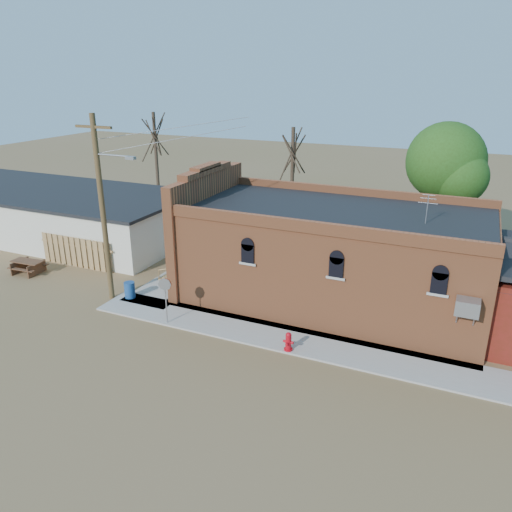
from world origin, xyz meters
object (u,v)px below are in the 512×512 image
at_px(utility_pole, 103,206).
at_px(stop_sign, 165,289).
at_px(trash_barrel, 130,290).
at_px(picnic_table, 28,265).
at_px(brick_bar, 328,255).
at_px(fire_hydrant, 288,341).

bearing_deg(utility_pole, stop_sign, -16.55).
xyz_separation_m(trash_barrel, picnic_table, (-7.36, 0.44, -0.00)).
xyz_separation_m(brick_bar, utility_pole, (-9.79, -4.29, 2.43)).
distance_m(brick_bar, stop_sign, 7.97).
distance_m(fire_hydrant, stop_sign, 5.96).
relative_size(utility_pole, picnic_table, 4.84).
distance_m(stop_sign, picnic_table, 10.81).
distance_m(brick_bar, trash_barrel, 9.97).
height_order(trash_barrel, picnic_table, trash_barrel).
relative_size(utility_pole, trash_barrel, 11.10).
bearing_deg(stop_sign, utility_pole, 169.69).
distance_m(trash_barrel, picnic_table, 7.37).
relative_size(stop_sign, trash_barrel, 2.69).
xyz_separation_m(fire_hydrant, stop_sign, (-5.82, 0.00, 1.28)).
bearing_deg(brick_bar, picnic_table, -167.69).
xyz_separation_m(brick_bar, trash_barrel, (-8.94, -3.99, -1.85)).
relative_size(fire_hydrant, stop_sign, 0.37).
height_order(fire_hydrant, picnic_table, fire_hydrant).
bearing_deg(fire_hydrant, picnic_table, 176.83).
height_order(fire_hydrant, stop_sign, stop_sign).
distance_m(brick_bar, utility_pole, 10.96).
distance_m(fire_hydrant, trash_barrel, 9.14).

